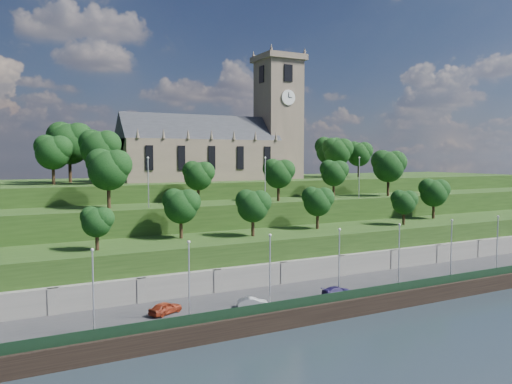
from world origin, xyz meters
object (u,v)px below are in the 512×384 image
car_middle (253,303)px  car_right (337,291)px  church (222,143)px  car_left (165,308)px

car_middle → car_right: 11.84m
church → car_right: (-2.86, -43.24, -19.92)m
car_left → car_middle: car_left is taller
car_left → car_middle: bearing=-128.7°
car_right → car_left: bearing=82.1°
car_middle → car_right: (11.83, -0.45, 0.01)m
car_middle → car_right: bearing=-72.3°
car_middle → church: bearing=0.9°
church → car_left: (-24.51, -40.35, -19.83)m
car_left → car_right: car_left is taller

